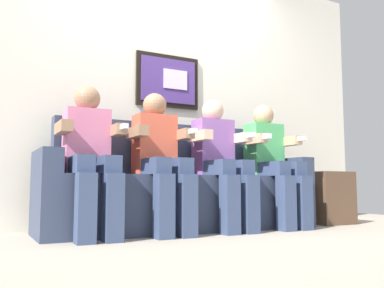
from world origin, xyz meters
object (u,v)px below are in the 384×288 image
at_px(couch, 182,192).
at_px(side_table_right, 326,198).
at_px(person_leftmost, 90,152).
at_px(person_rightmost, 272,159).
at_px(person_right_center, 220,157).
at_px(person_left_center, 160,155).

xyz_separation_m(couch, side_table_right, (1.51, -0.11, -0.06)).
bearing_deg(couch, person_leftmost, -168.35).
distance_m(couch, side_table_right, 1.52).
relative_size(couch, person_rightmost, 2.09).
relative_size(couch, side_table_right, 4.65).
xyz_separation_m(person_right_center, side_table_right, (1.24, 0.06, -0.36)).
bearing_deg(person_leftmost, side_table_right, 1.50).
height_order(person_rightmost, side_table_right, person_rightmost).
bearing_deg(person_leftmost, person_left_center, 0.00).
xyz_separation_m(couch, person_leftmost, (-0.82, -0.17, 0.29)).
bearing_deg(person_rightmost, side_table_right, 5.05).
height_order(person_leftmost, person_right_center, same).
height_order(couch, side_table_right, couch).
xyz_separation_m(person_right_center, person_rightmost, (0.54, -0.00, 0.00)).
xyz_separation_m(person_leftmost, person_right_center, (1.09, 0.00, 0.00)).
relative_size(couch, person_right_center, 2.09).
bearing_deg(couch, person_right_center, -31.68).
bearing_deg(person_rightmost, couch, 168.32).
relative_size(person_leftmost, person_right_center, 1.00).
bearing_deg(person_rightmost, person_left_center, 179.98).
xyz_separation_m(person_leftmost, side_table_right, (2.33, 0.06, -0.36)).
distance_m(couch, person_leftmost, 0.88).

